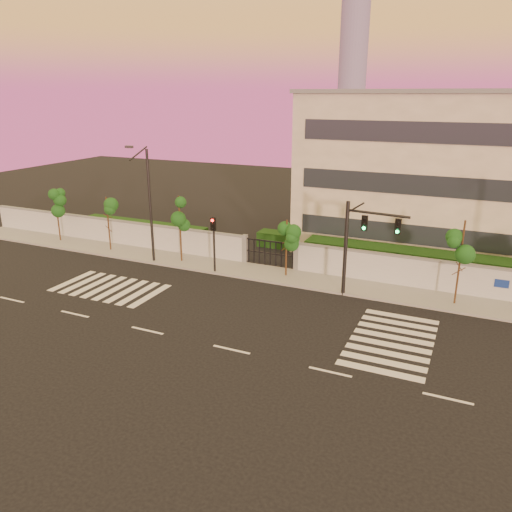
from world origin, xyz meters
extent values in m
plane|color=black|center=(0.00, 0.00, 0.00)|extent=(120.00, 120.00, 0.00)
cube|color=gray|center=(0.00, 10.50, 0.07)|extent=(60.00, 3.00, 0.15)
cube|color=#AFB2B6|center=(-17.50, 12.00, 1.00)|extent=(25.00, 0.30, 2.00)
cube|color=slate|center=(-17.50, 12.00, 2.06)|extent=(25.00, 0.36, 0.12)
cube|color=slate|center=(-5.00, 12.00, 1.10)|extent=(0.35, 0.35, 2.20)
cube|color=slate|center=(-1.00, 12.00, 1.10)|extent=(0.35, 0.35, 2.20)
cube|color=black|center=(9.00, 14.50, 0.90)|extent=(20.00, 2.00, 1.80)
cube|color=black|center=(-16.00, 14.50, 0.70)|extent=(12.00, 1.80, 1.40)
cube|color=black|center=(-3.00, 17.00, 0.60)|extent=(6.00, 1.50, 1.20)
cube|color=#B3AC98|center=(9.00, 22.00, 6.00)|extent=(24.00, 12.00, 12.00)
cube|color=#262D38|center=(9.00, 15.98, 2.50)|extent=(22.00, 0.08, 1.40)
cube|color=#262D38|center=(9.00, 15.98, 6.00)|extent=(22.00, 0.08, 1.40)
cube|color=#262D38|center=(9.00, 15.98, 9.50)|extent=(22.00, 0.08, 1.40)
cube|color=slate|center=(9.00, 22.00, 12.10)|extent=(24.40, 12.40, 0.30)
cylinder|color=slate|center=(-65.00, 280.00, 55.00)|extent=(16.00, 16.00, 110.00)
cube|color=silver|center=(-14.00, 4.00, 0.01)|extent=(0.50, 4.00, 0.02)
cube|color=silver|center=(-13.10, 4.00, 0.01)|extent=(0.50, 4.00, 0.02)
cube|color=silver|center=(-12.20, 4.00, 0.01)|extent=(0.50, 4.00, 0.02)
cube|color=silver|center=(-11.30, 4.00, 0.01)|extent=(0.50, 4.00, 0.02)
cube|color=silver|center=(-10.40, 4.00, 0.01)|extent=(0.50, 4.00, 0.02)
cube|color=silver|center=(-9.50, 4.00, 0.01)|extent=(0.50, 4.00, 0.02)
cube|color=silver|center=(-8.60, 4.00, 0.01)|extent=(0.50, 4.00, 0.02)
cube|color=silver|center=(-7.70, 4.00, 0.01)|extent=(0.50, 4.00, 0.02)
cube|color=silver|center=(7.00, 1.00, 0.01)|extent=(4.00, 0.50, 0.02)
cube|color=silver|center=(7.00, 1.90, 0.01)|extent=(4.00, 0.50, 0.02)
cube|color=silver|center=(7.00, 2.80, 0.01)|extent=(4.00, 0.50, 0.02)
cube|color=silver|center=(7.00, 3.70, 0.01)|extent=(4.00, 0.50, 0.02)
cube|color=silver|center=(7.00, 4.60, 0.01)|extent=(4.00, 0.50, 0.02)
cube|color=silver|center=(7.00, 5.50, 0.01)|extent=(4.00, 0.50, 0.02)
cube|color=silver|center=(7.00, 6.40, 0.01)|extent=(4.00, 0.50, 0.02)
cube|color=silver|center=(7.00, 7.30, 0.01)|extent=(4.00, 0.50, 0.02)
cube|color=silver|center=(-15.00, 0.00, 0.01)|extent=(2.00, 0.15, 0.01)
cube|color=silver|center=(-10.00, 0.00, 0.01)|extent=(2.00, 0.15, 0.01)
cube|color=silver|center=(-5.00, 0.00, 0.01)|extent=(2.00, 0.15, 0.01)
cube|color=silver|center=(0.00, 0.00, 0.01)|extent=(2.00, 0.15, 0.01)
cube|color=silver|center=(5.00, 0.00, 0.01)|extent=(2.00, 0.15, 0.01)
cube|color=silver|center=(10.00, 0.00, 0.01)|extent=(2.00, 0.15, 0.01)
cylinder|color=#382314|center=(-21.67, 10.67, 2.27)|extent=(0.12, 0.12, 4.54)
sphere|color=#144112|center=(-21.67, 10.67, 3.63)|extent=(1.07, 1.07, 1.07)
sphere|color=#144112|center=(-21.33, 10.86, 2.95)|extent=(0.82, 0.82, 0.82)
sphere|color=#144112|center=(-21.96, 10.52, 3.18)|extent=(0.78, 0.78, 0.78)
cylinder|color=#382314|center=(-16.04, 10.32, 2.18)|extent=(0.12, 0.12, 4.37)
sphere|color=#144112|center=(-16.04, 10.32, 3.49)|extent=(1.09, 1.09, 1.09)
sphere|color=#144112|center=(-15.69, 10.52, 2.84)|extent=(0.83, 0.83, 0.83)
sphere|color=#144112|center=(-16.34, 10.17, 3.06)|extent=(0.79, 0.79, 0.79)
cylinder|color=#382314|center=(-9.39, 10.27, 2.51)|extent=(0.13, 0.13, 5.01)
sphere|color=#144112|center=(-9.39, 10.27, 4.01)|extent=(1.17, 1.17, 1.17)
sphere|color=#144112|center=(-9.02, 10.49, 3.26)|extent=(0.89, 0.89, 0.89)
sphere|color=#144112|center=(-9.71, 10.11, 3.51)|extent=(0.85, 0.85, 0.85)
cylinder|color=#382314|center=(-1.22, 10.55, 2.01)|extent=(0.12, 0.12, 4.03)
sphere|color=#144112|center=(-1.22, 10.55, 3.22)|extent=(1.09, 1.09, 1.09)
sphere|color=#144112|center=(-0.88, 10.75, 2.62)|extent=(0.83, 0.83, 0.83)
sphere|color=#144112|center=(-1.52, 10.41, 2.82)|extent=(0.79, 0.79, 0.79)
cylinder|color=#382314|center=(9.58, 10.22, 2.59)|extent=(0.11, 0.11, 5.18)
sphere|color=#144112|center=(9.58, 10.22, 4.15)|extent=(1.05, 1.05, 1.05)
sphere|color=#144112|center=(9.92, 10.42, 3.37)|extent=(0.80, 0.80, 0.80)
sphere|color=#144112|center=(9.30, 10.08, 3.63)|extent=(0.76, 0.76, 0.76)
cylinder|color=black|center=(3.14, 9.11, 2.97)|extent=(0.23, 0.23, 5.93)
cylinder|color=black|center=(4.96, 9.11, 5.36)|extent=(3.63, 0.59, 0.15)
cube|color=black|center=(4.20, 9.06, 4.74)|extent=(0.33, 0.17, 0.86)
sphere|color=#0CF259|center=(4.20, 8.95, 4.47)|extent=(0.19, 0.19, 0.19)
cube|color=black|center=(6.11, 9.06, 4.74)|extent=(0.33, 0.17, 0.86)
sphere|color=#0CF259|center=(6.11, 8.95, 4.47)|extent=(0.19, 0.19, 0.19)
cylinder|color=black|center=(-6.03, 9.27, 2.04)|extent=(0.15, 0.15, 4.09)
cube|color=black|center=(-6.03, 9.22, 3.54)|extent=(0.32, 0.16, 0.82)
sphere|color=red|center=(-6.03, 9.11, 3.80)|extent=(0.18, 0.18, 0.18)
cylinder|color=black|center=(-11.31, 9.48, 4.15)|extent=(0.19, 0.19, 8.30)
cylinder|color=black|center=(-11.31, 8.55, 8.09)|extent=(0.10, 1.98, 0.81)
cube|color=#3F3F44|center=(-11.31, 7.61, 8.61)|extent=(0.52, 0.26, 0.16)
camera|label=1|loc=(10.09, -19.35, 11.97)|focal=35.00mm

